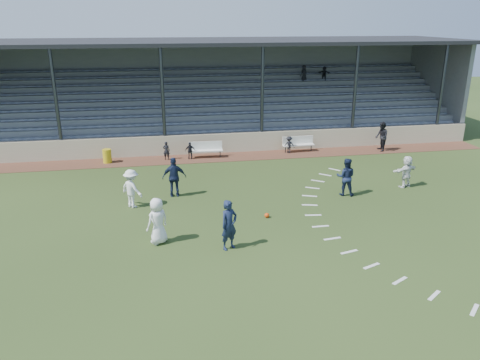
% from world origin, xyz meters
% --- Properties ---
extents(ground, '(90.00, 90.00, 0.00)m').
position_xyz_m(ground, '(0.00, 0.00, 0.00)').
color(ground, '#283A17').
rests_on(ground, ground).
extents(cinder_track, '(34.00, 2.00, 0.02)m').
position_xyz_m(cinder_track, '(0.00, 10.50, 0.01)').
color(cinder_track, '#4E2C1F').
rests_on(cinder_track, ground).
extents(retaining_wall, '(34.00, 0.18, 1.20)m').
position_xyz_m(retaining_wall, '(0.00, 11.55, 0.60)').
color(retaining_wall, '#C2B695').
rests_on(retaining_wall, ground).
extents(bench_left, '(2.01, 0.52, 0.95)m').
position_xyz_m(bench_left, '(-0.64, 10.64, 0.58)').
color(bench_left, silver).
rests_on(bench_left, cinder_track).
extents(bench_right, '(2.02, 0.55, 0.95)m').
position_xyz_m(bench_right, '(5.19, 10.95, 0.58)').
color(bench_right, silver).
rests_on(bench_right, cinder_track).
extents(trash_bin, '(0.49, 0.49, 0.79)m').
position_xyz_m(trash_bin, '(-6.36, 10.52, 0.42)').
color(trash_bin, gold).
rests_on(trash_bin, cinder_track).
extents(football, '(0.21, 0.21, 0.21)m').
position_xyz_m(football, '(0.92, 1.24, 0.10)').
color(football, '#CD3E0C').
rests_on(football, ground).
extents(player_white_lead, '(1.03, 0.95, 1.77)m').
position_xyz_m(player_white_lead, '(-3.58, -0.32, 0.88)').
color(player_white_lead, white).
rests_on(player_white_lead, ground).
extents(player_navy_lead, '(0.81, 0.72, 1.86)m').
position_xyz_m(player_navy_lead, '(-1.06, -1.22, 0.93)').
color(player_navy_lead, '#151E39').
rests_on(player_navy_lead, ground).
extents(player_navy_mid, '(1.07, 0.96, 1.80)m').
position_xyz_m(player_navy_mid, '(5.16, 3.21, 0.90)').
color(player_navy_mid, '#151E39').
rests_on(player_navy_mid, ground).
extents(player_white_wing, '(1.25, 1.24, 1.73)m').
position_xyz_m(player_white_wing, '(-4.66, 3.43, 0.86)').
color(player_white_wing, white).
rests_on(player_white_wing, ground).
extents(player_navy_wing, '(1.11, 0.47, 1.88)m').
position_xyz_m(player_navy_wing, '(-2.76, 4.44, 0.94)').
color(player_navy_wing, '#151E39').
rests_on(player_navy_wing, ground).
extents(player_white_back, '(1.55, 0.92, 1.59)m').
position_xyz_m(player_white_back, '(8.54, 3.76, 0.80)').
color(player_white_back, white).
rests_on(player_white_back, ground).
extents(official, '(0.79, 0.96, 1.82)m').
position_xyz_m(official, '(10.35, 10.15, 0.93)').
color(official, black).
rests_on(official, cinder_track).
extents(sub_left_near, '(0.44, 0.34, 1.09)m').
position_xyz_m(sub_left_near, '(-2.97, 10.54, 0.57)').
color(sub_left_near, black).
rests_on(sub_left_near, cinder_track).
extents(sub_left_far, '(0.60, 0.26, 1.02)m').
position_xyz_m(sub_left_far, '(-1.59, 10.42, 0.53)').
color(sub_left_far, black).
rests_on(sub_left_far, cinder_track).
extents(sub_right, '(0.74, 0.51, 1.05)m').
position_xyz_m(sub_right, '(4.53, 10.69, 0.54)').
color(sub_right, black).
rests_on(sub_right, cinder_track).
extents(grandstand, '(34.60, 9.00, 6.61)m').
position_xyz_m(grandstand, '(0.00, 16.26, 2.20)').
color(grandstand, slate).
rests_on(grandstand, ground).
extents(penalty_arc, '(3.89, 14.63, 0.01)m').
position_xyz_m(penalty_arc, '(4.12, 0.00, 0.01)').
color(penalty_arc, silver).
rests_on(penalty_arc, ground).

